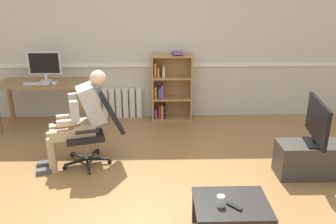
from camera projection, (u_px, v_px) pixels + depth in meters
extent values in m
plane|color=olive|center=(156.00, 198.00, 3.87)|extent=(18.00, 18.00, 0.00)
cube|color=beige|center=(156.00, 39.00, 5.90)|extent=(12.00, 0.10, 2.70)
cube|color=white|center=(157.00, 65.00, 5.99)|extent=(12.00, 0.03, 0.05)
cube|color=olive|center=(81.00, 111.00, 5.49)|extent=(0.06, 0.06, 0.72)
cube|color=olive|center=(87.00, 100.00, 5.99)|extent=(0.06, 0.06, 0.72)
cube|color=olive|center=(11.00, 101.00, 5.96)|extent=(0.06, 0.06, 0.72)
cube|color=olive|center=(42.00, 83.00, 5.60)|extent=(1.38, 0.61, 0.04)
cube|color=silver|center=(46.00, 81.00, 5.65)|extent=(0.18, 0.14, 0.01)
cube|color=silver|center=(46.00, 77.00, 5.65)|extent=(0.04, 0.02, 0.10)
cube|color=silver|center=(44.00, 63.00, 5.57)|extent=(0.51, 0.02, 0.36)
cube|color=black|center=(44.00, 63.00, 5.55)|extent=(0.47, 0.00, 0.32)
cube|color=silver|center=(37.00, 84.00, 5.45)|extent=(0.39, 0.12, 0.02)
cube|color=white|center=(54.00, 83.00, 5.48)|extent=(0.06, 0.10, 0.03)
cube|color=#AD7F4C|center=(153.00, 88.00, 5.95)|extent=(0.03, 0.28, 1.13)
cube|color=#AD7F4C|center=(191.00, 88.00, 5.97)|extent=(0.03, 0.28, 1.13)
cube|color=#AD7F4C|center=(172.00, 86.00, 6.09)|extent=(0.65, 0.02, 1.13)
cube|color=#AD7F4C|center=(172.00, 118.00, 6.15)|extent=(0.62, 0.28, 0.03)
cube|color=#AD7F4C|center=(172.00, 98.00, 6.02)|extent=(0.62, 0.28, 0.03)
cube|color=#AD7F4C|center=(172.00, 77.00, 5.90)|extent=(0.62, 0.28, 0.03)
cube|color=#AD7F4C|center=(172.00, 56.00, 5.77)|extent=(0.62, 0.28, 0.03)
cube|color=#89428E|center=(156.00, 113.00, 6.12)|extent=(0.04, 0.19, 0.16)
cube|color=orange|center=(156.00, 92.00, 5.99)|extent=(0.04, 0.19, 0.19)
cube|color=orange|center=(155.00, 70.00, 5.83)|extent=(0.03, 0.19, 0.24)
cube|color=red|center=(160.00, 111.00, 6.11)|extent=(0.03, 0.19, 0.23)
cube|color=#2D519E|center=(160.00, 93.00, 5.96)|extent=(0.05, 0.19, 0.18)
cube|color=orange|center=(158.00, 72.00, 5.85)|extent=(0.03, 0.19, 0.16)
cube|color=orange|center=(162.00, 111.00, 6.10)|extent=(0.04, 0.19, 0.24)
cube|color=#89428E|center=(162.00, 91.00, 5.96)|extent=(0.04, 0.19, 0.23)
cube|color=beige|center=(164.00, 71.00, 5.87)|extent=(0.04, 0.19, 0.17)
cube|color=black|center=(164.00, 111.00, 6.12)|extent=(0.04, 0.19, 0.23)
cube|color=#2D519E|center=(177.00, 54.00, 5.78)|extent=(0.16, 0.22, 0.02)
cube|color=#89428E|center=(178.00, 53.00, 5.73)|extent=(0.16, 0.22, 0.02)
cube|color=white|center=(92.00, 103.00, 6.14)|extent=(0.09, 0.08, 0.52)
cube|color=white|center=(99.00, 103.00, 6.15)|extent=(0.09, 0.08, 0.52)
cube|color=white|center=(105.00, 103.00, 6.15)|extent=(0.09, 0.08, 0.52)
cube|color=white|center=(112.00, 103.00, 6.15)|extent=(0.09, 0.08, 0.52)
cube|color=white|center=(119.00, 103.00, 6.15)|extent=(0.09, 0.08, 0.52)
cube|color=white|center=(126.00, 103.00, 6.16)|extent=(0.09, 0.08, 0.52)
cube|color=white|center=(132.00, 103.00, 6.16)|extent=(0.09, 0.08, 0.52)
cube|color=white|center=(139.00, 103.00, 6.16)|extent=(0.09, 0.08, 0.52)
cube|color=black|center=(88.00, 164.00, 4.46)|extent=(0.12, 0.30, 0.02)
cylinder|color=black|center=(89.00, 172.00, 4.34)|extent=(0.04, 0.06, 0.06)
cube|color=black|center=(98.00, 159.00, 4.60)|extent=(0.30, 0.04, 0.02)
cylinder|color=black|center=(110.00, 162.00, 4.61)|extent=(0.06, 0.02, 0.06)
cube|color=black|center=(92.00, 154.00, 4.73)|extent=(0.13, 0.29, 0.02)
cylinder|color=black|center=(98.00, 152.00, 4.88)|extent=(0.04, 0.06, 0.06)
cube|color=black|center=(79.00, 156.00, 4.68)|extent=(0.26, 0.21, 0.02)
cylinder|color=black|center=(72.00, 155.00, 4.78)|extent=(0.06, 0.05, 0.06)
cube|color=black|center=(76.00, 162.00, 4.52)|extent=(0.27, 0.20, 0.02)
cylinder|color=black|center=(65.00, 168.00, 4.45)|extent=(0.06, 0.05, 0.06)
cylinder|color=gray|center=(86.00, 148.00, 4.54)|extent=(0.05, 0.05, 0.30)
cube|color=black|center=(85.00, 135.00, 4.48)|extent=(0.57, 0.57, 0.07)
cube|color=black|center=(111.00, 111.00, 4.48)|extent=(0.40, 0.50, 0.53)
cube|color=black|center=(83.00, 117.00, 4.67)|extent=(0.28, 0.12, 0.03)
cube|color=black|center=(87.00, 132.00, 4.20)|extent=(0.28, 0.12, 0.03)
cube|color=tan|center=(84.00, 127.00, 4.44)|extent=(0.35, 0.40, 0.14)
cube|color=#B2B2AD|center=(91.00, 104.00, 4.38)|extent=(0.42, 0.42, 0.52)
sphere|color=beige|center=(98.00, 78.00, 4.30)|extent=(0.20, 0.20, 0.20)
cube|color=black|center=(60.00, 122.00, 4.33)|extent=(0.15, 0.08, 0.02)
cube|color=tan|center=(67.00, 128.00, 4.48)|extent=(0.44, 0.24, 0.13)
cylinder|color=tan|center=(52.00, 149.00, 4.51)|extent=(0.10, 0.10, 0.46)
cube|color=#4C4C51|center=(45.00, 164.00, 4.55)|extent=(0.24, 0.15, 0.06)
cube|color=tan|center=(67.00, 134.00, 4.31)|extent=(0.44, 0.24, 0.13)
cylinder|color=tan|center=(52.00, 156.00, 4.33)|extent=(0.10, 0.10, 0.46)
cube|color=#4C4C51|center=(45.00, 171.00, 4.37)|extent=(0.24, 0.15, 0.06)
cube|color=#B2B2AD|center=(73.00, 103.00, 4.46)|extent=(0.12, 0.10, 0.26)
cube|color=beige|center=(66.00, 117.00, 4.43)|extent=(0.25, 0.13, 0.07)
cube|color=#B2B2AD|center=(75.00, 111.00, 4.18)|extent=(0.12, 0.10, 0.26)
cube|color=beige|center=(67.00, 123.00, 4.26)|extent=(0.25, 0.13, 0.07)
cube|color=#3D3833|center=(311.00, 159.00, 4.28)|extent=(0.84, 0.37, 0.42)
cube|color=black|center=(314.00, 143.00, 4.20)|extent=(0.24, 0.35, 0.02)
cylinder|color=black|center=(314.00, 140.00, 4.19)|extent=(0.04, 0.04, 0.05)
cube|color=black|center=(317.00, 120.00, 4.10)|extent=(0.15, 0.78, 0.46)
cube|color=white|center=(319.00, 120.00, 4.10)|extent=(0.11, 0.72, 0.43)
cube|color=black|center=(257.00, 205.00, 3.45)|extent=(0.04, 0.04, 0.34)
cube|color=black|center=(194.00, 206.00, 3.44)|extent=(0.04, 0.04, 0.34)
cube|color=black|center=(232.00, 204.00, 3.16)|extent=(0.67, 0.54, 0.03)
cylinder|color=silver|center=(221.00, 201.00, 3.09)|extent=(0.07, 0.07, 0.10)
cube|color=black|center=(234.00, 207.00, 3.08)|extent=(0.13, 0.13, 0.02)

